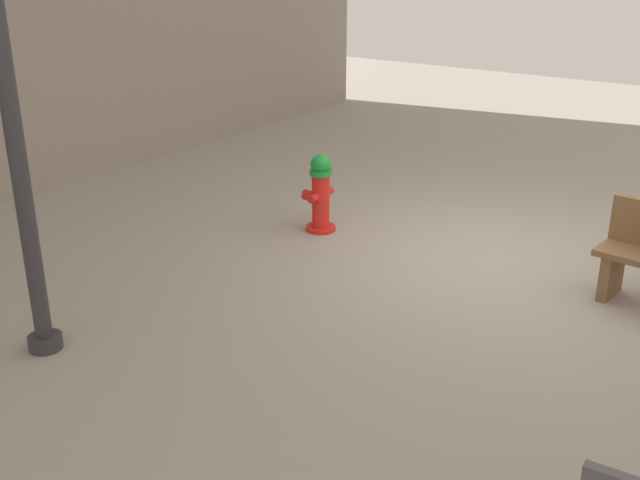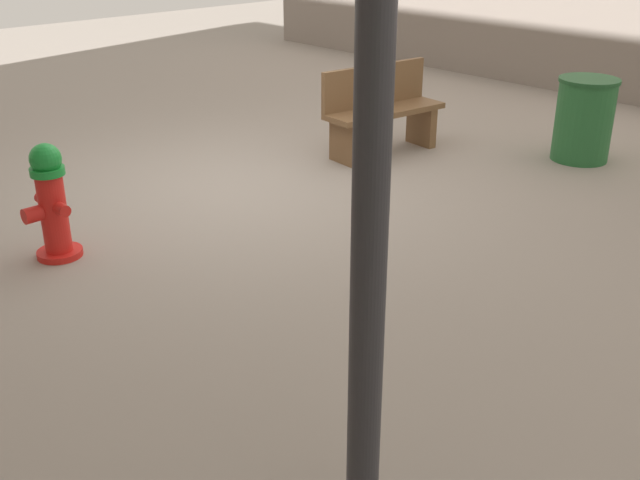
# 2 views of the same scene
# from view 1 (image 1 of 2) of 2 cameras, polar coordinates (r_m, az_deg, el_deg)

# --- Properties ---
(ground_plane) EXTENTS (23.40, 23.40, 0.00)m
(ground_plane) POSITION_cam_1_polar(r_m,az_deg,el_deg) (8.34, 12.61, -1.42)
(ground_plane) COLOR gray
(fire_hydrant) EXTENTS (0.41, 0.43, 0.92)m
(fire_hydrant) POSITION_cam_1_polar(r_m,az_deg,el_deg) (8.81, 0.02, 3.57)
(fire_hydrant) COLOR red
(fire_hydrant) RESTS_ON ground_plane
(street_lamp) EXTENTS (0.36, 0.36, 3.70)m
(street_lamp) POSITION_cam_1_polar(r_m,az_deg,el_deg) (6.11, -22.56, 11.70)
(street_lamp) COLOR #2D2D33
(street_lamp) RESTS_ON ground_plane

